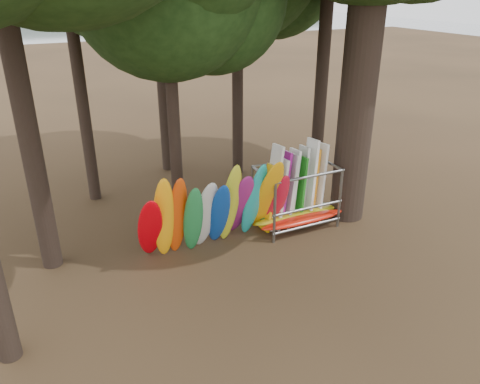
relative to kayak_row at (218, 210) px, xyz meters
name	(u,v)px	position (x,y,z in m)	size (l,w,h in m)	color
ground	(252,254)	(0.79, -0.77, -1.30)	(120.00, 120.00, 0.00)	#47331E
lake	(52,43)	(0.79, 59.23, -1.30)	(160.00, 160.00, 0.00)	gray
far_shore	(28,10)	(0.79, 109.23, 0.70)	(160.00, 4.00, 4.00)	black
kayak_row	(218,210)	(0.00, 0.00, 0.00)	(4.98, 1.95, 3.01)	#DB000B
storage_rack	(295,198)	(2.95, 0.32, -0.31)	(3.22, 1.56, 2.92)	slate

